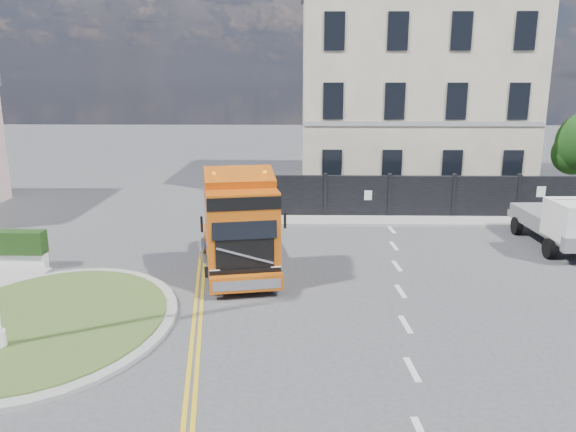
{
  "coord_description": "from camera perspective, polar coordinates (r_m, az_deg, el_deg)",
  "views": [
    {
      "loc": [
        -0.24,
        -16.84,
        6.54
      ],
      "look_at": [
        -0.61,
        2.02,
        1.8
      ],
      "focal_mm": 35.0,
      "sensor_mm": 36.0,
      "label": 1
    }
  ],
  "objects": [
    {
      "name": "ground",
      "position": [
        18.07,
        1.83,
        -7.12
      ],
      "size": [
        120.0,
        120.0,
        0.0
      ],
      "primitive_type": "plane",
      "color": "#424244",
      "rests_on": "ground"
    },
    {
      "name": "hoarding_fence",
      "position": [
        27.29,
        15.52,
        1.87
      ],
      "size": [
        18.8,
        0.25,
        2.0
      ],
      "color": "black",
      "rests_on": "ground"
    },
    {
      "name": "pavement_far",
      "position": [
        26.52,
        14.7,
        -0.51
      ],
      "size": [
        20.0,
        1.6,
        0.12
      ],
      "primitive_type": "cube",
      "color": "gray",
      "rests_on": "ground"
    },
    {
      "name": "georgian_building",
      "position": [
        33.93,
        12.01,
        12.51
      ],
      "size": [
        12.3,
        10.3,
        12.8
      ],
      "color": "beige",
      "rests_on": "ground"
    },
    {
      "name": "truck",
      "position": [
        18.51,
        -4.9,
        -1.49
      ],
      "size": [
        3.26,
        6.2,
        3.53
      ],
      "rotation": [
        0.0,
        0.0,
        0.19
      ],
      "color": "black",
      "rests_on": "ground"
    },
    {
      "name": "flatbed_pickup",
      "position": [
        23.5,
        26.89,
        -0.73
      ],
      "size": [
        2.29,
        5.18,
        2.13
      ],
      "rotation": [
        0.0,
        0.0,
        0.04
      ],
      "color": "slate",
      "rests_on": "ground"
    },
    {
      "name": "traffic_island",
      "position": [
        16.71,
        -23.21,
        -9.86
      ],
      "size": [
        6.8,
        6.8,
        0.17
      ],
      "color": "gray",
      "rests_on": "ground"
    }
  ]
}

